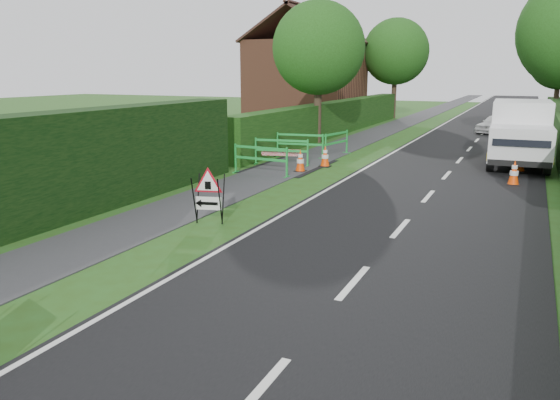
% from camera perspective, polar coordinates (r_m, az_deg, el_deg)
% --- Properties ---
extents(ground, '(120.00, 120.00, 0.00)m').
position_cam_1_polar(ground, '(9.30, -9.27, -8.31)').
color(ground, '#294B15').
rests_on(ground, ground).
extents(road_surface, '(6.00, 90.00, 0.02)m').
position_cam_1_polar(road_surface, '(42.34, 21.49, 7.75)').
color(road_surface, black).
rests_on(road_surface, ground).
extents(footpath, '(2.00, 90.00, 0.02)m').
position_cam_1_polar(footpath, '(43.01, 14.10, 8.34)').
color(footpath, '#2D2D30').
rests_on(footpath, ground).
extents(hedge_west_far, '(1.00, 24.00, 1.80)m').
position_cam_1_polar(hedge_west_far, '(30.96, 5.86, 6.89)').
color(hedge_west_far, '#14380F').
rests_on(hedge_west_far, ground).
extents(house_west, '(7.50, 7.40, 7.88)m').
position_cam_1_polar(house_west, '(40.02, 2.82, 12.52)').
color(house_west, brown).
rests_on(house_west, ground).
extents(tree_nw, '(4.40, 4.40, 6.70)m').
position_cam_1_polar(tree_nw, '(26.90, 4.06, 15.54)').
color(tree_nw, '#2D2116').
rests_on(tree_nw, ground).
extents(tree_fw, '(4.80, 4.80, 7.24)m').
position_cam_1_polar(tree_fw, '(42.25, 12.02, 14.92)').
color(tree_fw, '#2D2116').
rests_on(tree_fw, ground).
extents(tree_fe, '(4.20, 4.20, 6.33)m').
position_cam_1_polar(tree_fe, '(45.17, 27.25, 12.88)').
color(tree_fe, '#2D2116').
rests_on(tree_fe, ground).
extents(triangle_sign, '(0.92, 0.92, 1.11)m').
position_cam_1_polar(triangle_sign, '(12.36, -7.66, 0.89)').
color(triangle_sign, black).
rests_on(triangle_sign, ground).
extents(works_van, '(2.20, 5.20, 2.34)m').
position_cam_1_polar(works_van, '(22.01, 23.83, 6.52)').
color(works_van, silver).
rests_on(works_van, ground).
extents(traffic_cone_0, '(0.38, 0.38, 0.79)m').
position_cam_1_polar(traffic_cone_0, '(18.13, 23.27, 2.65)').
color(traffic_cone_0, black).
rests_on(traffic_cone_0, ground).
extents(traffic_cone_1, '(0.38, 0.38, 0.79)m').
position_cam_1_polar(traffic_cone_1, '(20.68, 23.83, 3.78)').
color(traffic_cone_1, black).
rests_on(traffic_cone_1, ground).
extents(traffic_cone_2, '(0.38, 0.38, 0.79)m').
position_cam_1_polar(traffic_cone_2, '(23.80, 24.06, 4.87)').
color(traffic_cone_2, black).
rests_on(traffic_cone_2, ground).
extents(traffic_cone_3, '(0.38, 0.38, 0.79)m').
position_cam_1_polar(traffic_cone_3, '(18.94, 2.14, 4.13)').
color(traffic_cone_3, black).
rests_on(traffic_cone_3, ground).
extents(traffic_cone_4, '(0.38, 0.38, 0.79)m').
position_cam_1_polar(traffic_cone_4, '(20.02, 4.73, 4.59)').
color(traffic_cone_4, black).
rests_on(traffic_cone_4, ground).
extents(ped_barrier_0, '(2.08, 0.50, 1.00)m').
position_cam_1_polar(ped_barrier_0, '(18.29, -2.05, 4.56)').
color(ped_barrier_0, green).
rests_on(ped_barrier_0, ground).
extents(ped_barrier_1, '(2.09, 0.65, 1.00)m').
position_cam_1_polar(ped_barrier_1, '(20.27, 0.14, 5.42)').
color(ped_barrier_1, green).
rests_on(ped_barrier_1, ground).
extents(ped_barrier_2, '(2.09, 0.63, 1.00)m').
position_cam_1_polar(ped_barrier_2, '(22.09, 2.24, 6.06)').
color(ped_barrier_2, green).
rests_on(ped_barrier_2, ground).
extents(ped_barrier_3, '(0.72, 2.09, 1.00)m').
position_cam_1_polar(ped_barrier_3, '(22.60, 5.80, 6.17)').
color(ped_barrier_3, green).
rests_on(ped_barrier_3, ground).
extents(redwhite_plank, '(1.47, 0.37, 0.25)m').
position_cam_1_polar(redwhite_plank, '(20.53, 0.12, 3.75)').
color(redwhite_plank, red).
rests_on(redwhite_plank, ground).
extents(hatchback_car, '(2.33, 3.37, 1.07)m').
position_cam_1_polar(hatchback_car, '(33.34, 21.68, 7.41)').
color(hatchback_car, silver).
rests_on(hatchback_car, ground).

